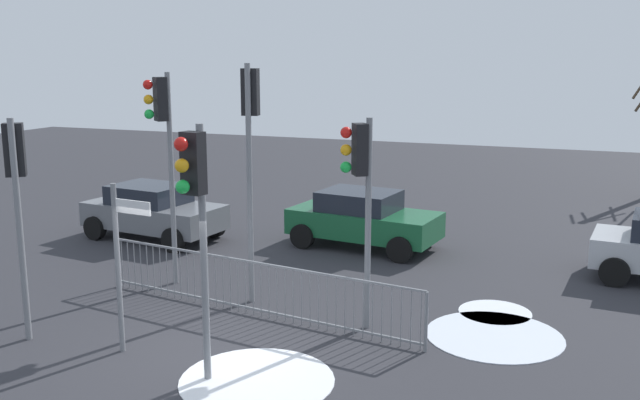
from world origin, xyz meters
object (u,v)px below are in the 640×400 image
at_px(traffic_light_rear_right, 251,129).
at_px(traffic_light_mid_left, 163,131).
at_px(car_grey_far, 153,211).
at_px(traffic_light_foreground_right, 17,178).
at_px(car_green_near, 363,218).
at_px(traffic_light_foreground_left, 360,176).
at_px(traffic_light_mid_right, 195,197).
at_px(direction_sign_post, 120,259).

bearing_deg(traffic_light_rear_right, traffic_light_mid_left, 164.76).
bearing_deg(car_grey_far, traffic_light_rear_right, -29.20).
distance_m(traffic_light_foreground_right, car_green_near, 8.88).
bearing_deg(traffic_light_foreground_left, car_green_near, -16.99).
height_order(traffic_light_foreground_left, car_grey_far, traffic_light_foreground_left).
bearing_deg(traffic_light_mid_right, traffic_light_foreground_left, -109.47).
bearing_deg(traffic_light_mid_right, traffic_light_rear_right, -67.60).
height_order(traffic_light_mid_left, car_green_near, traffic_light_mid_left).
bearing_deg(car_green_near, traffic_light_mid_left, -116.53).
height_order(traffic_light_mid_right, car_grey_far, traffic_light_mid_right).
bearing_deg(direction_sign_post, traffic_light_rear_right, 81.42).
xyz_separation_m(car_green_near, car_grey_far, (-5.57, -1.21, 0.00)).
relative_size(traffic_light_foreground_right, car_green_near, 0.97).
bearing_deg(traffic_light_foreground_left, direction_sign_post, 91.91).
bearing_deg(traffic_light_foreground_right, car_grey_far, 70.02).
distance_m(traffic_light_foreground_left, car_grey_far, 8.59).
bearing_deg(car_green_near, direction_sign_post, -94.61).
distance_m(traffic_light_foreground_right, car_grey_far, 7.19).
bearing_deg(direction_sign_post, traffic_light_mid_right, -10.66).
relative_size(traffic_light_foreground_left, traffic_light_rear_right, 0.81).
relative_size(traffic_light_rear_right, direction_sign_post, 1.65).
relative_size(traffic_light_foreground_right, traffic_light_mid_left, 0.85).
height_order(traffic_light_mid_right, traffic_light_foreground_right, traffic_light_mid_right).
relative_size(traffic_light_mid_left, car_grey_far, 1.14).
height_order(traffic_light_foreground_left, traffic_light_foreground_right, traffic_light_foreground_right).
distance_m(traffic_light_foreground_left, traffic_light_foreground_right, 5.86).
xyz_separation_m(traffic_light_foreground_left, direction_sign_post, (-3.31, -2.42, -1.19)).
xyz_separation_m(traffic_light_foreground_left, car_grey_far, (-7.23, 4.16, -2.04)).
bearing_deg(car_green_near, traffic_light_rear_right, -92.64).
xyz_separation_m(traffic_light_rear_right, car_green_near, (0.82, 4.65, -2.70)).
distance_m(traffic_light_foreground_right, traffic_light_mid_left, 3.49).
xyz_separation_m(traffic_light_foreground_right, traffic_light_rear_right, (2.83, 3.17, 0.63)).
bearing_deg(traffic_light_mid_right, traffic_light_foreground_right, 0.28).
distance_m(traffic_light_rear_right, car_green_near, 5.44).
relative_size(traffic_light_foreground_left, traffic_light_foreground_right, 0.99).
relative_size(traffic_light_mid_right, car_grey_far, 0.99).
bearing_deg(car_grey_far, car_green_near, 18.99).
bearing_deg(traffic_light_foreground_left, traffic_light_rear_right, 39.69).
bearing_deg(traffic_light_rear_right, traffic_light_mid_right, -84.87).
bearing_deg(direction_sign_post, traffic_light_foreground_right, -172.58).
xyz_separation_m(traffic_light_mid_right, direction_sign_post, (-1.79, 0.54, -1.26)).
bearing_deg(direction_sign_post, traffic_light_mid_left, 117.86).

